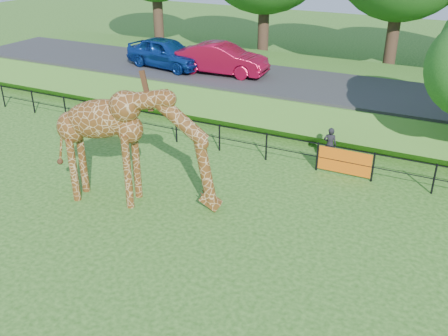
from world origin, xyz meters
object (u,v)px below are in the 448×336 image
at_px(car_blue, 166,53).
at_px(visitor, 330,145).
at_px(giraffe, 135,147).
at_px(car_red, 222,59).

height_order(car_blue, visitor, car_blue).
xyz_separation_m(giraffe, visitor, (4.61, 5.85, -1.27)).
bearing_deg(car_red, visitor, -127.45).
relative_size(giraffe, car_red, 1.19).
xyz_separation_m(car_blue, visitor, (10.08, -4.52, -1.51)).
height_order(giraffe, car_red, giraffe).
bearing_deg(visitor, car_blue, -33.72).
xyz_separation_m(giraffe, car_blue, (-5.48, 10.37, 0.24)).
xyz_separation_m(giraffe, car_red, (-2.32, 10.56, 0.23)).
bearing_deg(car_red, giraffe, -170.82).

